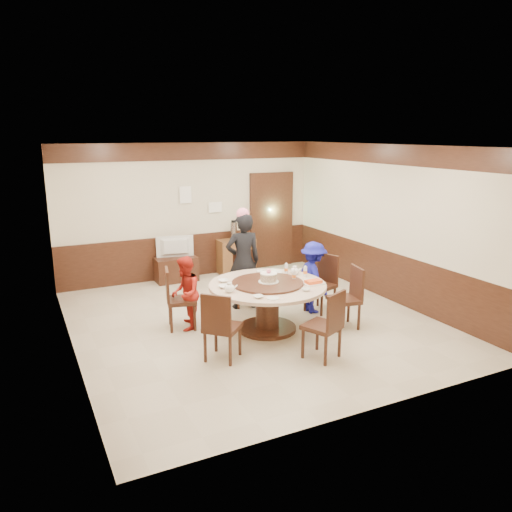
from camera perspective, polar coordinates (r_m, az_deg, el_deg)
name	(u,v)px	position (r m, az deg, el deg)	size (l,w,h in m)	color
room	(252,257)	(7.91, -0.46, -0.11)	(6.00, 6.04, 2.84)	beige
banquet_table	(267,297)	(7.70, 1.31, -4.75)	(1.80, 1.80, 0.78)	#371B11
chair_0	(321,294)	(8.67, 7.41, -4.28)	(0.57, 0.56, 0.97)	#371B11
chair_1	(246,288)	(8.89, -1.10, -3.69)	(0.53, 0.54, 0.97)	#371B11
chair_2	(180,309)	(7.94, -8.63, -6.05)	(0.54, 0.53, 0.97)	#371B11
chair_3	(222,338)	(6.82, -3.91, -9.34)	(0.62, 0.62, 0.97)	#371B11
chair_4	(323,337)	(6.90, 7.66, -9.16)	(0.58, 0.59, 0.97)	#371B11
chair_5	(345,308)	(8.01, 10.12, -5.92)	(0.52, 0.51, 0.97)	#371B11
person_standing	(243,261)	(8.60, -1.48, -0.60)	(0.61, 0.40, 1.68)	black
person_red	(185,293)	(7.82, -8.08, -4.24)	(0.56, 0.44, 1.16)	red
person_blue	(313,277)	(8.52, 6.57, -2.44)	(0.79, 0.45, 1.22)	#171993
birthday_cake	(269,277)	(7.60, 1.45, -2.46)	(0.31, 0.31, 0.21)	white
teapot_left	(230,288)	(7.22, -3.04, -3.71)	(0.17, 0.15, 0.13)	white
teapot_right	(295,271)	(8.12, 4.44, -1.73)	(0.17, 0.15, 0.13)	white
bowl_0	(223,281)	(7.73, -3.74, -2.84)	(0.16, 0.16, 0.04)	white
bowl_1	(306,290)	(7.32, 5.73, -3.84)	(0.13, 0.13, 0.04)	white
bowl_2	(258,297)	(6.99, 0.26, -4.66)	(0.14, 0.14, 0.03)	white
bowl_3	(308,280)	(7.77, 5.95, -2.79)	(0.14, 0.14, 0.04)	white
bowl_4	(224,287)	(7.44, -3.67, -3.51)	(0.16, 0.16, 0.04)	white
bowl_5	(260,272)	(8.19, 0.51, -1.83)	(0.14, 0.14, 0.04)	white
saucer_near	(273,298)	(6.97, 1.94, -4.84)	(0.18, 0.18, 0.01)	white
saucer_far	(278,272)	(8.25, 2.51, -1.84)	(0.18, 0.18, 0.01)	white
shrimp_platter	(313,282)	(7.65, 6.58, -3.02)	(0.30, 0.20, 0.06)	white
bottle_0	(294,276)	(7.80, 4.36, -2.24)	(0.06, 0.06, 0.16)	silver
bottle_1	(305,272)	(8.03, 5.65, -1.79)	(0.06, 0.06, 0.16)	silver
bottle_2	(286,269)	(8.17, 3.46, -1.48)	(0.06, 0.06, 0.16)	silver
tv_stand	(176,269)	(10.44, -9.11, -1.50)	(0.85, 0.45, 0.50)	#371B11
television	(175,247)	(10.33, -9.21, 1.01)	(0.76, 0.10, 0.44)	gray
side_cabinet	(236,256)	(10.90, -2.27, 0.00)	(0.80, 0.40, 0.75)	brown
thermos	(234,231)	(10.75, -2.57, 2.89)	(0.15, 0.15, 0.38)	silver
notice_left	(186,195)	(10.44, -8.05, 6.94)	(0.25, 0.00, 0.35)	white
notice_right	(215,207)	(10.70, -4.67, 5.57)	(0.30, 0.00, 0.22)	white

